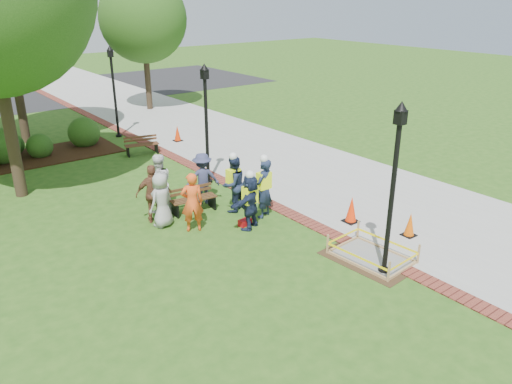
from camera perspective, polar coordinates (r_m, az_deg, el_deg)
ground at (r=13.91m, az=1.41°, el=-5.74°), size 100.00×100.00×0.00m
sidewalk at (r=24.25m, az=-4.36°, el=6.31°), size 6.00×60.00×0.02m
brick_edging at (r=22.69m, az=-11.23°, el=4.89°), size 0.50×60.00×0.03m
mulch_bed at (r=22.99m, az=-24.14°, el=3.61°), size 7.00×3.00×0.05m
parking_lot at (r=37.93m, az=-25.69°, el=9.86°), size 36.00×12.00×0.01m
wet_concrete_pad at (r=13.33m, az=13.12°, el=-6.52°), size 1.86×2.41×0.55m
bench_near at (r=15.81m, az=-7.12°, el=-1.41°), size 1.50×0.67×0.78m
bench_far at (r=21.99m, az=-12.89°, el=4.84°), size 1.48×0.78×0.76m
cone_front at (r=14.74m, az=17.17°, el=-3.64°), size 0.36×0.36×0.72m
cone_back at (r=15.18m, az=10.85°, el=-2.04°), size 0.42×0.42×0.83m
cone_far at (r=23.64m, az=-8.96°, el=6.59°), size 0.38×0.38×0.75m
toolbox at (r=14.84m, az=-1.27°, el=-3.48°), size 0.42×0.26×0.20m
lamp_near at (r=11.87m, az=15.48°, el=1.54°), size 0.28×0.28×4.26m
lamp_mid at (r=17.60m, az=-5.72°, el=8.67°), size 0.28×0.28×4.26m
lamp_far at (r=24.63m, az=-15.97°, el=11.69°), size 0.28×0.28×4.26m
tree_back at (r=24.82m, az=-27.02°, el=18.90°), size 5.97×5.97×9.15m
tree_right at (r=30.34m, az=-12.79°, el=18.75°), size 4.91×4.91×7.59m
shrub_b at (r=22.95m, az=-26.89°, el=3.07°), size 1.54×1.54×1.54m
shrub_c at (r=23.06m, az=-23.32°, el=3.74°), size 1.07×1.07×1.07m
shrub_d at (r=24.08m, az=-18.89°, el=5.06°), size 1.40×1.40×1.40m
shrub_e at (r=23.98m, az=-25.84°, el=3.98°), size 0.91×0.91×0.91m
casual_person_a at (r=14.78m, az=-10.75°, el=-0.92°), size 0.61×0.49×1.65m
casual_person_b at (r=14.33m, az=-7.31°, el=-1.18°), size 0.66×0.56×1.76m
casual_person_c at (r=15.73m, az=-11.08°, el=0.94°), size 0.68×0.52×1.89m
casual_person_d at (r=15.09m, az=-11.62°, el=-0.21°), size 0.67×0.55×1.79m
casual_person_e at (r=16.23m, az=-6.12°, el=1.53°), size 0.63×0.52×1.70m
hivis_worker_a at (r=14.38m, az=-0.70°, el=-0.89°), size 0.61×0.52×1.78m
hivis_worker_b at (r=15.09m, az=0.91°, el=0.62°), size 0.69×0.58×2.00m
hivis_worker_c at (r=15.52m, az=-2.59°, el=1.09°), size 0.62×0.45×1.93m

